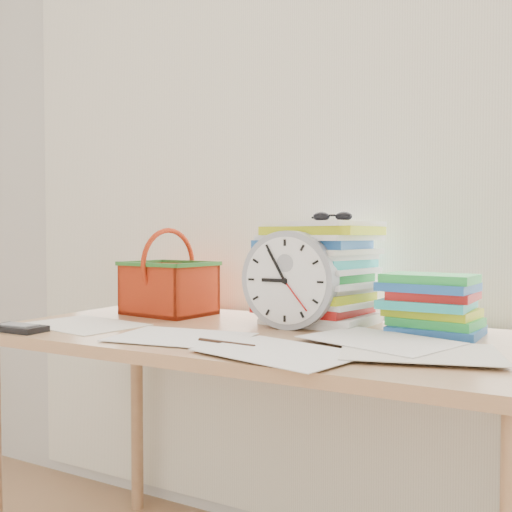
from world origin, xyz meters
The scene contains 10 objects.
curtain centered at (0.00, 1.98, 1.30)m, with size 2.40×0.01×2.50m, color white.
desk centered at (0.00, 1.60, 0.68)m, with size 1.40×0.70×0.75m.
paper_stack centered at (0.09, 1.82, 0.90)m, with size 0.33×0.27×0.29m, color white, non-canonical shape.
clock centered at (0.07, 1.68, 0.88)m, with size 0.27×0.27×0.05m, color #9599A2.
sunglasses centered at (0.13, 1.84, 1.06)m, with size 0.13×0.11×0.03m, color black, non-canonical shape.
book_stack centered at (0.42, 1.79, 0.83)m, with size 0.26×0.20×0.15m, color white, non-canonical shape.
basket centered at (-0.40, 1.76, 0.89)m, with size 0.27×0.21×0.27m, color red, non-canonical shape.
pen centered at (0.04, 1.40, 0.76)m, with size 0.01×0.01×0.16m, color black.
calculator centered at (-0.55, 1.31, 0.76)m, with size 0.16×0.07×0.02m, color black.
scattered_papers centered at (0.00, 1.60, 0.76)m, with size 1.26×0.42×0.02m, color white, non-canonical shape.
Camera 1 is at (0.71, 0.28, 1.00)m, focal length 40.00 mm.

